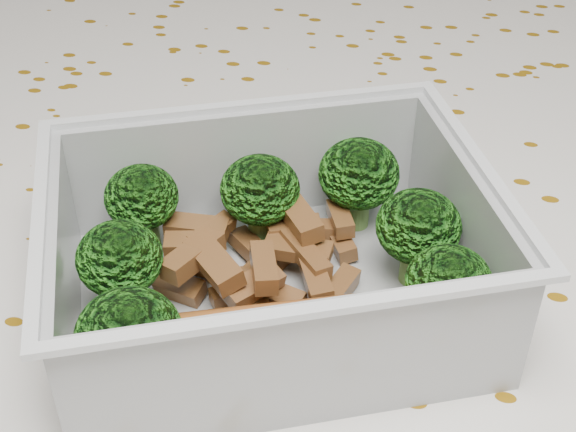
# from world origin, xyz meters

# --- Properties ---
(dining_table) EXTENTS (1.40, 0.90, 0.75)m
(dining_table) POSITION_xyz_m (0.00, 0.00, 0.67)
(dining_table) COLOR brown
(dining_table) RESTS_ON ground
(tablecloth) EXTENTS (1.46, 0.96, 0.19)m
(tablecloth) POSITION_xyz_m (0.00, 0.00, 0.72)
(tablecloth) COLOR white
(tablecloth) RESTS_ON dining_table
(lunch_container) EXTENTS (0.24, 0.22, 0.07)m
(lunch_container) POSITION_xyz_m (0.01, -0.04, 0.78)
(lunch_container) COLOR silver
(lunch_container) RESTS_ON tablecloth
(broccoli_florets) EXTENTS (0.18, 0.17, 0.05)m
(broccoli_florets) POSITION_xyz_m (0.00, -0.03, 0.79)
(broccoli_florets) COLOR #608C3F
(broccoli_florets) RESTS_ON lunch_container
(meat_pile) EXTENTS (0.10, 0.09, 0.03)m
(meat_pile) POSITION_xyz_m (-0.00, -0.03, 0.78)
(meat_pile) COLOR brown
(meat_pile) RESTS_ON lunch_container
(sausage) EXTENTS (0.16, 0.08, 0.03)m
(sausage) POSITION_xyz_m (0.03, -0.07, 0.78)
(sausage) COLOR #B25C25
(sausage) RESTS_ON lunch_container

